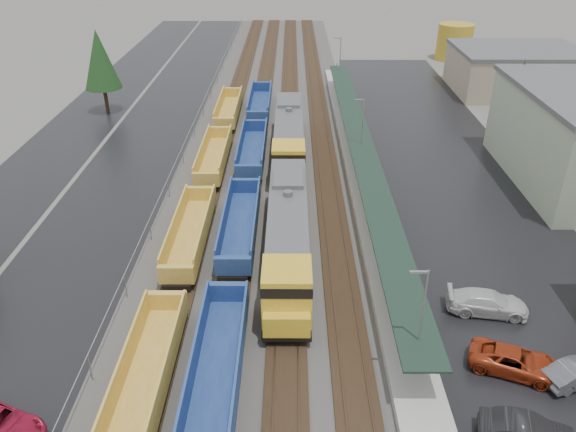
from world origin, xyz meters
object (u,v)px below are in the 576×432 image
at_px(locomotive_trail, 289,138).
at_px(parked_car_east_b, 515,361).
at_px(well_string_blue, 231,283).
at_px(parked_car_east_c, 488,303).
at_px(well_string_yellow, 173,292).
at_px(storage_tank, 454,42).
at_px(locomotive_lead, 288,236).

height_order(locomotive_trail, parked_car_east_b, locomotive_trail).
height_order(well_string_blue, parked_car_east_c, well_string_blue).
bearing_deg(well_string_yellow, parked_car_east_b, -16.05).
xyz_separation_m(locomotive_trail, well_string_blue, (-4.00, -25.31, -1.34)).
height_order(storage_tank, parked_car_east_b, storage_tank).
bearing_deg(locomotive_lead, storage_tank, 66.21).
bearing_deg(locomotive_lead, parked_car_east_b, -40.05).
relative_size(locomotive_lead, locomotive_trail, 1.00).
bearing_deg(well_string_blue, locomotive_trail, 81.02).
xyz_separation_m(storage_tank, parked_car_east_b, (-16.19, -79.51, -2.40)).
relative_size(locomotive_lead, parked_car_east_b, 3.99).
bearing_deg(parked_car_east_b, locomotive_trail, 44.89).
distance_m(locomotive_lead, locomotive_trail, 21.00).
bearing_deg(well_string_yellow, storage_tank, 62.61).
xyz_separation_m(locomotive_trail, well_string_yellow, (-8.00, -26.31, -1.38)).
distance_m(locomotive_lead, well_string_blue, 6.03).
height_order(well_string_yellow, parked_car_east_c, well_string_yellow).
bearing_deg(storage_tank, well_string_yellow, -117.39).
bearing_deg(parked_car_east_b, well_string_blue, 89.74).
distance_m(locomotive_lead, parked_car_east_c, 15.16).
distance_m(locomotive_lead, parked_car_east_b, 18.07).
xyz_separation_m(locomotive_lead, well_string_blue, (-4.00, -4.31, -1.34)).
xyz_separation_m(locomotive_lead, parked_car_east_b, (13.77, -11.57, -1.81)).
bearing_deg(well_string_yellow, locomotive_lead, 33.56).
relative_size(locomotive_trail, parked_car_east_b, 3.99).
relative_size(locomotive_trail, parked_car_east_c, 3.88).
height_order(well_string_yellow, well_string_blue, well_string_blue).
distance_m(locomotive_trail, well_string_blue, 25.66).
bearing_deg(well_string_blue, storage_tank, 64.83).
distance_m(well_string_blue, parked_car_east_c, 17.92).
bearing_deg(parked_car_east_b, locomotive_lead, 71.93).
xyz_separation_m(locomotive_trail, parked_car_east_c, (13.84, -26.94, -1.76)).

